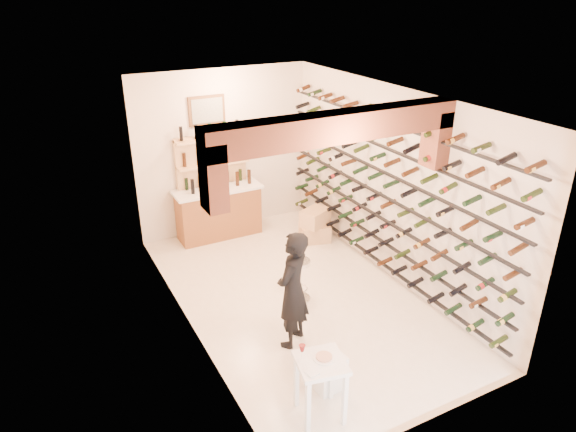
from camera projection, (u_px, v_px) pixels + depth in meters
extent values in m
plane|color=white|center=(297.00, 296.00, 8.42)|extent=(6.00, 6.00, 0.00)
cube|color=silver|center=(224.00, 152.00, 10.18)|extent=(3.50, 0.02, 3.20)
cube|color=silver|center=(438.00, 307.00, 5.34)|extent=(3.50, 0.02, 3.20)
cube|color=silver|center=(183.00, 229.00, 7.02)|extent=(0.02, 6.00, 3.20)
cube|color=silver|center=(391.00, 185.00, 8.50)|extent=(0.02, 6.00, 3.20)
cube|color=#A36139|center=(298.00, 97.00, 7.10)|extent=(3.50, 6.00, 0.02)
cube|color=#A35439|center=(337.00, 127.00, 6.37)|extent=(3.50, 0.35, 0.36)
cube|color=#A35439|center=(213.00, 176.00, 5.83)|extent=(0.24, 0.35, 0.80)
cube|color=#A35439|center=(436.00, 139.00, 7.21)|extent=(0.24, 0.35, 0.80)
cube|color=black|center=(378.00, 260.00, 8.99)|extent=(0.06, 5.70, 0.03)
cube|color=black|center=(379.00, 239.00, 8.82)|extent=(0.06, 5.70, 0.03)
cube|color=black|center=(381.00, 218.00, 8.66)|extent=(0.06, 5.70, 0.03)
cube|color=black|center=(383.00, 196.00, 8.49)|extent=(0.06, 5.70, 0.03)
cube|color=black|center=(385.00, 172.00, 8.33)|extent=(0.06, 5.70, 0.03)
cube|color=black|center=(387.00, 148.00, 8.17)|extent=(0.06, 5.70, 0.03)
cube|color=black|center=(389.00, 123.00, 8.00)|extent=(0.06, 5.70, 0.03)
cube|color=brown|center=(219.00, 213.00, 10.23)|extent=(1.60, 0.55, 0.96)
cube|color=white|center=(217.00, 189.00, 10.02)|extent=(1.70, 0.62, 0.05)
cube|color=#E1B37E|center=(213.00, 184.00, 10.23)|extent=(1.40, 0.10, 2.00)
cube|color=#E1B37E|center=(216.00, 212.00, 10.38)|extent=(1.40, 0.28, 0.04)
cube|color=#E1B37E|center=(214.00, 188.00, 10.17)|extent=(1.40, 0.28, 0.04)
cube|color=#E1B37E|center=(213.00, 164.00, 9.97)|extent=(1.40, 0.28, 0.04)
cube|color=#E1B37E|center=(211.00, 138.00, 9.76)|extent=(1.40, 0.28, 0.04)
cube|color=brown|center=(207.00, 110.00, 9.68)|extent=(0.70, 0.04, 0.55)
cube|color=#99998C|center=(207.00, 111.00, 9.66)|extent=(0.60, 0.01, 0.45)
cube|color=white|center=(321.00, 363.00, 5.81)|extent=(0.64, 0.64, 0.05)
cube|color=white|center=(308.00, 407.00, 5.73)|extent=(0.05, 0.05, 0.73)
cube|color=white|center=(345.00, 400.00, 5.84)|extent=(0.05, 0.05, 0.73)
cube|color=white|center=(296.00, 381.00, 6.11)|extent=(0.05, 0.05, 0.73)
cube|color=white|center=(331.00, 374.00, 6.22)|extent=(0.05, 0.05, 0.73)
cylinder|color=white|center=(324.00, 358.00, 5.84)|extent=(0.25, 0.25, 0.02)
cylinder|color=#BF7266|center=(324.00, 357.00, 5.83)|extent=(0.19, 0.19, 0.02)
cube|color=white|center=(312.00, 373.00, 5.62)|extent=(0.14, 0.14, 0.02)
cylinder|color=white|center=(302.00, 357.00, 5.86)|extent=(0.07, 0.07, 0.00)
cylinder|color=white|center=(302.00, 353.00, 5.84)|extent=(0.01, 0.01, 0.09)
cone|color=#550709|center=(302.00, 348.00, 5.81)|extent=(0.08, 0.08, 0.08)
cube|color=white|center=(327.00, 370.00, 6.47)|extent=(0.40, 0.40, 0.46)
imported|color=black|center=(293.00, 290.00, 7.01)|extent=(0.74, 0.70, 1.70)
cylinder|color=silver|center=(299.00, 298.00, 8.34)|extent=(0.36, 0.36, 0.03)
cylinder|color=silver|center=(299.00, 281.00, 8.21)|extent=(0.07, 0.07, 0.63)
cylinder|color=silver|center=(299.00, 262.00, 8.07)|extent=(0.34, 0.34, 0.06)
torus|color=silver|center=(299.00, 288.00, 8.26)|extent=(0.28, 0.28, 0.02)
cube|color=tan|center=(315.00, 233.00, 10.15)|extent=(0.65, 0.53, 0.34)
cube|color=tan|center=(315.00, 217.00, 10.01)|extent=(0.65, 0.56, 0.32)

